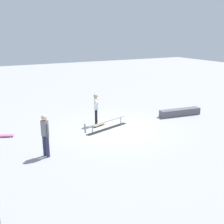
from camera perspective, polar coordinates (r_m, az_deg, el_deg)
name	(u,v)px	position (r m, az deg, el deg)	size (l,w,h in m)	color
ground_plane	(114,129)	(13.39, 0.38, -3.56)	(60.00, 60.00, 0.00)	#9E9EA3
grind_rail	(107,125)	(13.32, -1.00, -2.83)	(2.49, 0.95, 0.42)	black
skate_ledge	(180,112)	(15.91, 14.11, -0.06)	(2.47, 0.45, 0.39)	#595960
skater_main	(96,107)	(13.65, -3.40, 1.03)	(0.53, 1.27, 1.65)	black
skateboard_main	(99,124)	(13.80, -2.70, -2.63)	(0.82, 0.46, 0.09)	tan
bystander_grey_shirt	(45,133)	(10.47, -13.91, -4.34)	(0.28, 0.36, 1.68)	#2D3351
loose_skateboard_pink	(5,136)	(13.27, -21.68, -4.63)	(0.82, 0.49, 0.09)	#E05993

